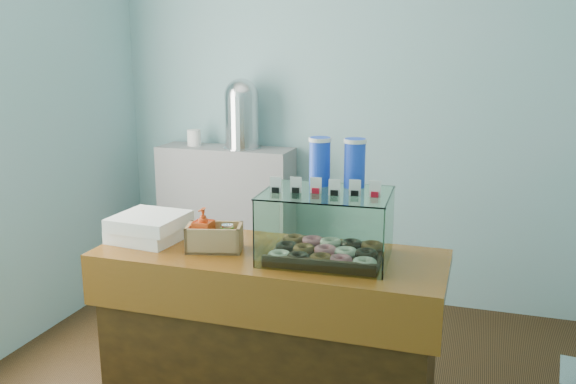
% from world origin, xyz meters
% --- Properties ---
extents(room_shell, '(3.54, 3.04, 2.82)m').
position_xyz_m(room_shell, '(0.03, 0.01, 1.71)').
color(room_shell, '#7DB7B6').
rests_on(room_shell, ground).
extents(counter, '(1.60, 0.60, 0.90)m').
position_xyz_m(counter, '(0.00, -0.25, 0.46)').
color(counter, '#44280D').
rests_on(counter, ground).
extents(back_shelf, '(1.00, 0.32, 1.10)m').
position_xyz_m(back_shelf, '(-0.90, 1.32, 0.55)').
color(back_shelf, gray).
rests_on(back_shelf, ground).
extents(display_case, '(0.58, 0.44, 0.52)m').
position_xyz_m(display_case, '(0.27, -0.22, 1.07)').
color(display_case, black).
rests_on(display_case, counter).
extents(condiment_crate, '(0.28, 0.21, 0.20)m').
position_xyz_m(condiment_crate, '(-0.26, -0.30, 0.97)').
color(condiment_crate, tan).
rests_on(condiment_crate, counter).
extents(pastry_boxes, '(0.35, 0.35, 0.13)m').
position_xyz_m(pastry_boxes, '(-0.62, -0.25, 0.96)').
color(pastry_boxes, white).
rests_on(pastry_boxes, counter).
extents(coffee_urn, '(0.27, 0.27, 0.50)m').
position_xyz_m(coffee_urn, '(-0.76, 1.31, 1.36)').
color(coffee_urn, silver).
rests_on(coffee_urn, back_shelf).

